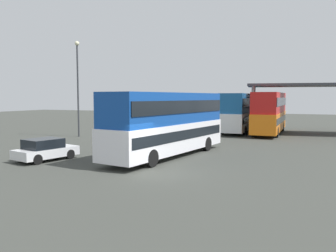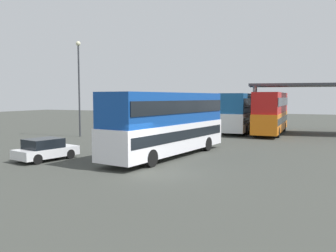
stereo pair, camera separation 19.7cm
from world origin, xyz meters
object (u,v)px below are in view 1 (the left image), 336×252
at_px(double_decker_near_canopy, 240,111).
at_px(lamppost_tall, 78,78).
at_px(double_decker_main, 168,122).
at_px(parked_hatchback, 45,150).
at_px(double_decker_mid_row, 270,111).

height_order(double_decker_near_canopy, lamppost_tall, lamppost_tall).
height_order(double_decker_main, parked_hatchback, double_decker_main).
relative_size(double_decker_main, lamppost_tall, 1.25).
relative_size(parked_hatchback, lamppost_tall, 0.44).
relative_size(double_decker_mid_row, lamppost_tall, 1.19).
bearing_deg(parked_hatchback, double_decker_near_canopy, -4.95).
bearing_deg(double_decker_main, double_decker_mid_row, -5.12).
height_order(parked_hatchback, double_decker_near_canopy, double_decker_near_canopy).
xyz_separation_m(double_decker_main, double_decker_mid_row, (4.58, 17.22, 0.10)).
bearing_deg(double_decker_main, parked_hatchback, 133.43).
height_order(parked_hatchback, lamppost_tall, lamppost_tall).
distance_m(parked_hatchback, double_decker_mid_row, 24.20).
height_order(double_decker_main, double_decker_mid_row, double_decker_mid_row).
bearing_deg(double_decker_mid_row, double_decker_main, 165.51).
bearing_deg(double_decker_mid_row, parked_hatchback, 153.31).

